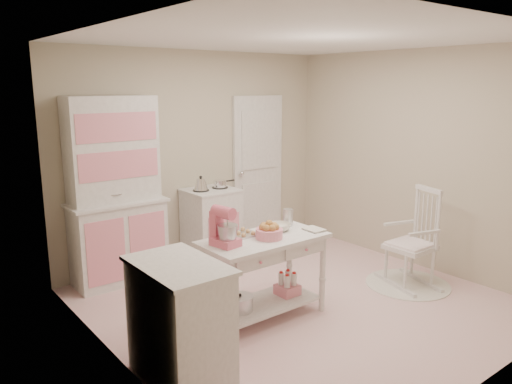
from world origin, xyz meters
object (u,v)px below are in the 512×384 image
base_cabinet (180,322)px  hutch (116,191)px  bread_basket (269,234)px  stove (211,225)px  rocking_chair (411,237)px  stand_mixer (225,227)px  work_table (264,278)px

base_cabinet → hutch: bearing=78.6°
bread_basket → stove: bearing=74.3°
stove → bread_basket: bearing=-105.7°
hutch → rocking_chair: hutch is taller
stove → stand_mixer: stand_mixer is taller
stand_mixer → bread_basket: (0.44, -0.07, -0.12)m
base_cabinet → rocking_chair: 2.89m
work_table → bread_basket: (0.02, -0.05, 0.45)m
hutch → stove: (1.20, -0.05, -0.58)m
hutch → bread_basket: (0.72, -1.77, -0.19)m
work_table → bread_basket: bread_basket is taller
base_cabinet → work_table: (1.12, 0.40, -0.06)m
hutch → stand_mixer: bearing=-80.7°
rocking_chair → work_table: bearing=-175.4°
stove → stand_mixer: (-0.92, -1.65, 0.51)m
stove → base_cabinet: same height
rocking_chair → bread_basket: size_ratio=4.40×
stand_mixer → bread_basket: size_ratio=1.36×
work_table → stove: bearing=73.2°
work_table → stand_mixer: 0.71m
base_cabinet → rocking_chair: bearing=0.5°
rocking_chair → stove: bearing=138.4°
stove → work_table: (-0.50, -1.67, -0.06)m
base_cabinet → stand_mixer: 0.96m
stove → base_cabinet: (-1.63, -2.06, 0.00)m
stove → bread_basket: 1.82m
base_cabinet → bread_basket: size_ratio=3.68×
stove → bread_basket: (-0.48, -1.72, 0.39)m
rocking_chair → bread_basket: 1.80m
hutch → base_cabinet: 2.23m
rocking_chair → work_table: (-1.77, 0.37, -0.15)m
hutch → work_table: size_ratio=1.73×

